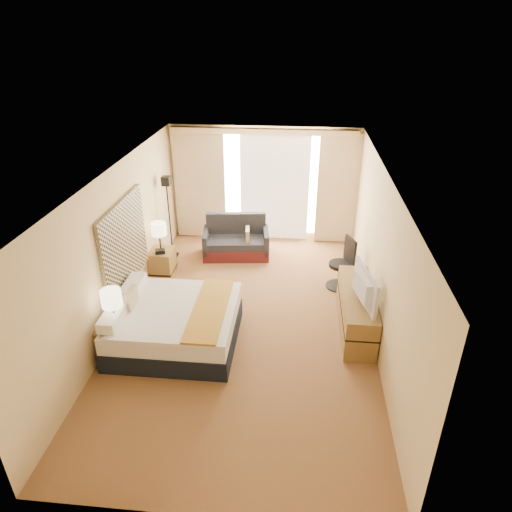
# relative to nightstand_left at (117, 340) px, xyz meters

# --- Properties ---
(floor) EXTENTS (4.20, 7.00, 0.02)m
(floor) POSITION_rel_nightstand_left_xyz_m (1.87, 1.05, -0.28)
(floor) COLOR #5E241B
(floor) RESTS_ON ground
(ceiling) EXTENTS (4.20, 7.00, 0.02)m
(ceiling) POSITION_rel_nightstand_left_xyz_m (1.87, 1.05, 2.33)
(ceiling) COLOR silver
(ceiling) RESTS_ON wall_back
(wall_back) EXTENTS (4.20, 0.02, 2.60)m
(wall_back) POSITION_rel_nightstand_left_xyz_m (1.87, 4.55, 1.02)
(wall_back) COLOR #DFBE87
(wall_back) RESTS_ON ground
(wall_front) EXTENTS (4.20, 0.02, 2.60)m
(wall_front) POSITION_rel_nightstand_left_xyz_m (1.87, -2.45, 1.02)
(wall_front) COLOR #DFBE87
(wall_front) RESTS_ON ground
(wall_left) EXTENTS (0.02, 7.00, 2.60)m
(wall_left) POSITION_rel_nightstand_left_xyz_m (-0.23, 1.05, 1.02)
(wall_left) COLOR #DFBE87
(wall_left) RESTS_ON ground
(wall_right) EXTENTS (0.02, 7.00, 2.60)m
(wall_right) POSITION_rel_nightstand_left_xyz_m (3.97, 1.05, 1.02)
(wall_right) COLOR #DFBE87
(wall_right) RESTS_ON ground
(headboard) EXTENTS (0.06, 1.85, 1.50)m
(headboard) POSITION_rel_nightstand_left_xyz_m (-0.19, 1.25, 1.01)
(headboard) COLOR black
(headboard) RESTS_ON wall_left
(nightstand_left) EXTENTS (0.45, 0.52, 0.55)m
(nightstand_left) POSITION_rel_nightstand_left_xyz_m (0.00, 0.00, 0.00)
(nightstand_left) COLOR olive
(nightstand_left) RESTS_ON floor
(nightstand_right) EXTENTS (0.45, 0.52, 0.55)m
(nightstand_right) POSITION_rel_nightstand_left_xyz_m (0.00, 2.50, 0.00)
(nightstand_right) COLOR olive
(nightstand_right) RESTS_ON floor
(media_dresser) EXTENTS (0.50, 1.80, 0.70)m
(media_dresser) POSITION_rel_nightstand_left_xyz_m (3.70, 1.05, 0.07)
(media_dresser) COLOR olive
(media_dresser) RESTS_ON floor
(window) EXTENTS (2.30, 0.02, 2.30)m
(window) POSITION_rel_nightstand_left_xyz_m (2.12, 4.52, 1.04)
(window) COLOR white
(window) RESTS_ON wall_back
(curtains) EXTENTS (4.12, 0.19, 2.56)m
(curtains) POSITION_rel_nightstand_left_xyz_m (1.87, 4.44, 1.13)
(curtains) COLOR #C6AD8C
(curtains) RESTS_ON floor
(bed) EXTENTS (1.91, 1.75, 0.93)m
(bed) POSITION_rel_nightstand_left_xyz_m (0.81, 0.40, 0.06)
(bed) COLOR black
(bed) RESTS_ON floor
(loveseat) EXTENTS (1.49, 0.92, 0.88)m
(loveseat) POSITION_rel_nightstand_left_xyz_m (1.36, 3.54, 0.02)
(loveseat) COLOR #501617
(loveseat) RESTS_ON floor
(floor_lamp) EXTENTS (0.23, 0.23, 1.80)m
(floor_lamp) POSITION_rel_nightstand_left_xyz_m (-0.03, 3.35, 1.00)
(floor_lamp) COLOR black
(floor_lamp) RESTS_ON floor
(desk_chair) EXTENTS (0.51, 0.50, 1.01)m
(desk_chair) POSITION_rel_nightstand_left_xyz_m (3.57, 2.40, 0.18)
(desk_chair) COLOR black
(desk_chair) RESTS_ON floor
(lamp_left) EXTENTS (0.30, 0.30, 0.63)m
(lamp_left) POSITION_rel_nightstand_left_xyz_m (0.05, -0.04, 0.76)
(lamp_left) COLOR black
(lamp_left) RESTS_ON nightstand_left
(lamp_right) EXTENTS (0.29, 0.29, 0.61)m
(lamp_right) POSITION_rel_nightstand_left_xyz_m (0.01, 2.46, 0.75)
(lamp_right) COLOR black
(lamp_right) RESTS_ON nightstand_right
(tissue_box) EXTENTS (0.15, 0.15, 0.12)m
(tissue_box) POSITION_rel_nightstand_left_xyz_m (0.07, -0.04, 0.33)
(tissue_box) COLOR #88A3D2
(tissue_box) RESTS_ON nightstand_left
(telephone) EXTENTS (0.23, 0.20, 0.07)m
(telephone) POSITION_rel_nightstand_left_xyz_m (0.01, 2.39, 0.31)
(telephone) COLOR black
(telephone) RESTS_ON nightstand_right
(television) EXTENTS (0.33, 0.99, 0.57)m
(television) POSITION_rel_nightstand_left_xyz_m (3.65, 0.73, 0.71)
(television) COLOR black
(television) RESTS_ON media_dresser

